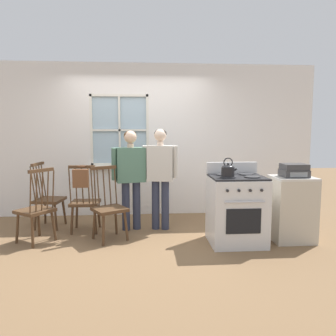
% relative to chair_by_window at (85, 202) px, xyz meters
% --- Properties ---
extents(ground_plane, '(16.00, 16.00, 0.00)m').
position_rel_chair_by_window_xyz_m(ground_plane, '(0.80, -0.42, -0.45)').
color(ground_plane, brown).
extents(wall_back, '(6.40, 0.16, 2.70)m').
position_rel_chair_by_window_xyz_m(wall_back, '(0.81, 0.98, 0.89)').
color(wall_back, white).
rests_on(wall_back, ground_plane).
extents(chair_by_window, '(0.43, 0.42, 1.03)m').
position_rel_chair_by_window_xyz_m(chair_by_window, '(0.00, 0.00, 0.00)').
color(chair_by_window, '#4C331E').
rests_on(chair_by_window, ground_plane).
extents(chair_near_wall, '(0.56, 0.56, 1.03)m').
position_rel_chair_by_window_xyz_m(chair_near_wall, '(0.40, -0.40, 0.00)').
color(chair_near_wall, '#4C331E').
rests_on(chair_near_wall, ground_plane).
extents(chair_center_cluster, '(0.46, 0.47, 1.03)m').
position_rel_chair_by_window_xyz_m(chair_center_cluster, '(-0.62, 0.26, 0.00)').
color(chair_center_cluster, '#4C331E').
rests_on(chair_center_cluster, ground_plane).
extents(chair_near_stove, '(0.57, 0.57, 1.03)m').
position_rel_chair_by_window_xyz_m(chair_near_stove, '(-0.58, -0.44, 0.00)').
color(chair_near_stove, '#4C331E').
rests_on(chair_near_stove, ground_plane).
extents(person_elderly_left, '(0.60, 0.30, 1.53)m').
position_rel_chair_by_window_xyz_m(person_elderly_left, '(0.69, 0.05, 0.47)').
color(person_elderly_left, '#2D3347').
rests_on(person_elderly_left, ground_plane).
extents(person_teen_center, '(0.55, 0.27, 1.55)m').
position_rel_chair_by_window_xyz_m(person_teen_center, '(1.15, 0.03, 0.48)').
color(person_teen_center, '#2D3347').
rests_on(person_teen_center, ground_plane).
extents(stove, '(0.73, 0.68, 1.08)m').
position_rel_chair_by_window_xyz_m(stove, '(2.14, -0.67, 0.02)').
color(stove, silver).
rests_on(stove, ground_plane).
extents(kettle, '(0.21, 0.17, 0.25)m').
position_rel_chair_by_window_xyz_m(kettle, '(1.98, -0.81, 0.57)').
color(kettle, black).
rests_on(kettle, stove).
extents(potted_plant, '(0.15, 0.15, 0.26)m').
position_rel_chair_by_window_xyz_m(potted_plant, '(0.62, 0.89, 0.54)').
color(potted_plant, beige).
rests_on(potted_plant, wall_back).
extents(handbag, '(0.22, 0.19, 0.31)m').
position_rel_chair_by_window_xyz_m(handbag, '(-0.01, -0.23, 0.41)').
color(handbag, brown).
rests_on(handbag, chair_by_window).
extents(side_counter, '(0.55, 0.50, 0.90)m').
position_rel_chair_by_window_xyz_m(side_counter, '(2.94, -0.62, 0.00)').
color(side_counter, beige).
rests_on(side_counter, ground_plane).
extents(stereo, '(0.34, 0.29, 0.18)m').
position_rel_chair_by_window_xyz_m(stereo, '(2.94, -0.64, 0.54)').
color(stereo, '#38383A').
rests_on(stereo, side_counter).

